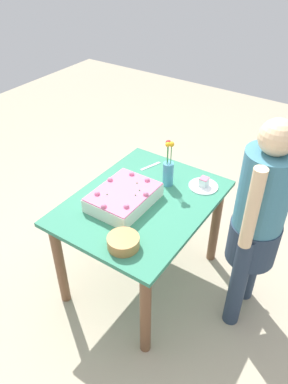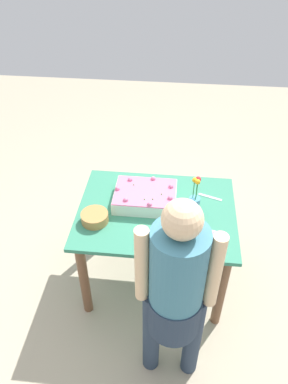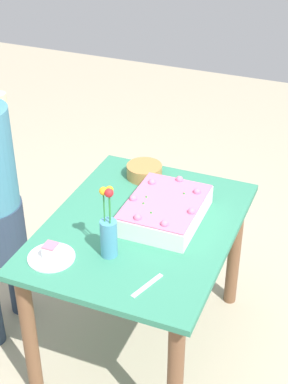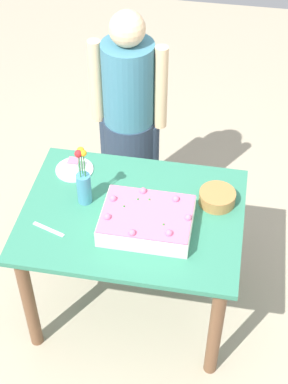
{
  "view_description": "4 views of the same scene",
  "coord_description": "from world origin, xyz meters",
  "px_view_note": "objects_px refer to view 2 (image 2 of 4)",
  "views": [
    {
      "loc": [
        1.63,
        1.12,
        2.31
      ],
      "look_at": [
        -0.02,
        0.0,
        0.83
      ],
      "focal_mm": 35.0,
      "sensor_mm": 36.0,
      "label": 1
    },
    {
      "loc": [
        -0.12,
        1.97,
        2.58
      ],
      "look_at": [
        0.1,
        -0.09,
        0.85
      ],
      "focal_mm": 35.0,
      "sensor_mm": 36.0,
      "label": 2
    },
    {
      "loc": [
        -2.08,
        -0.86,
        2.37
      ],
      "look_at": [
        0.07,
        0.02,
        0.9
      ],
      "focal_mm": 55.0,
      "sensor_mm": 36.0,
      "label": 3
    },
    {
      "loc": [
        0.43,
        -2.05,
        2.91
      ],
      "look_at": [
        0.06,
        0.03,
        0.89
      ],
      "focal_mm": 55.0,
      "sensor_mm": 36.0,
      "label": 4
    }
  ],
  "objects_px": {
    "sheet_cake": "(145,196)",
    "serving_plate_with_slice": "(211,240)",
    "cake_knife": "(210,197)",
    "person_standing": "(176,290)",
    "flower_vase": "(194,204)",
    "fruit_bowl": "(95,217)"
  },
  "relations": [
    {
      "from": "sheet_cake",
      "to": "person_standing",
      "type": "distance_m",
      "value": 0.85
    },
    {
      "from": "flower_vase",
      "to": "person_standing",
      "type": "height_order",
      "value": "person_standing"
    },
    {
      "from": "cake_knife",
      "to": "flower_vase",
      "type": "distance_m",
      "value": 0.29
    },
    {
      "from": "sheet_cake",
      "to": "serving_plate_with_slice",
      "type": "relative_size",
      "value": 2.15
    },
    {
      "from": "sheet_cake",
      "to": "flower_vase",
      "type": "xyz_separation_m",
      "value": [
        -0.35,
        0.13,
        0.07
      ]
    },
    {
      "from": "cake_knife",
      "to": "fruit_bowl",
      "type": "bearing_deg",
      "value": -138.05
    },
    {
      "from": "sheet_cake",
      "to": "fruit_bowl",
      "type": "xyz_separation_m",
      "value": [
        0.33,
        0.24,
        -0.02
      ]
    },
    {
      "from": "flower_vase",
      "to": "person_standing",
      "type": "bearing_deg",
      "value": 82.02
    },
    {
      "from": "person_standing",
      "to": "sheet_cake",
      "type": "bearing_deg",
      "value": 17.16
    },
    {
      "from": "serving_plate_with_slice",
      "to": "flower_vase",
      "type": "distance_m",
      "value": 0.27
    },
    {
      "from": "cake_knife",
      "to": "fruit_bowl",
      "type": "xyz_separation_m",
      "value": [
        0.8,
        0.34,
        0.03
      ]
    },
    {
      "from": "cake_knife",
      "to": "person_standing",
      "type": "bearing_deg",
      "value": -84.73
    },
    {
      "from": "serving_plate_with_slice",
      "to": "fruit_bowl",
      "type": "distance_m",
      "value": 0.8
    },
    {
      "from": "serving_plate_with_slice",
      "to": "flower_vase",
      "type": "relative_size",
      "value": 0.6
    },
    {
      "from": "serving_plate_with_slice",
      "to": "cake_knife",
      "type": "xyz_separation_m",
      "value": [
        -0.01,
        -0.45,
        -0.02
      ]
    },
    {
      "from": "flower_vase",
      "to": "fruit_bowl",
      "type": "xyz_separation_m",
      "value": [
        0.67,
        0.11,
        -0.08
      ]
    },
    {
      "from": "cake_knife",
      "to": "person_standing",
      "type": "xyz_separation_m",
      "value": [
        0.22,
        0.92,
        0.09
      ]
    },
    {
      "from": "serving_plate_with_slice",
      "to": "fruit_bowl",
      "type": "relative_size",
      "value": 1.1
    },
    {
      "from": "serving_plate_with_slice",
      "to": "person_standing",
      "type": "height_order",
      "value": "person_standing"
    },
    {
      "from": "flower_vase",
      "to": "person_standing",
      "type": "xyz_separation_m",
      "value": [
        0.1,
        0.69,
        -0.03
      ]
    },
    {
      "from": "flower_vase",
      "to": "person_standing",
      "type": "distance_m",
      "value": 0.7
    },
    {
      "from": "person_standing",
      "to": "cake_knife",
      "type": "bearing_deg",
      "value": -13.75
    }
  ]
}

